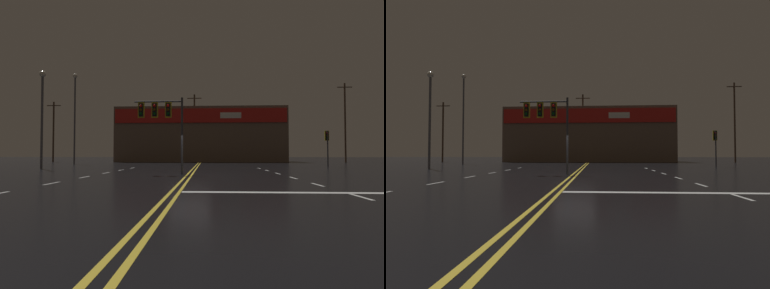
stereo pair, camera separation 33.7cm
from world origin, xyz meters
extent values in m
plane|color=black|center=(0.00, 0.00, 0.00)|extent=(200.00, 200.00, 0.00)
cube|color=gold|center=(-0.15, 0.00, 0.00)|extent=(0.12, 60.00, 0.01)
cube|color=gold|center=(0.15, 0.00, 0.00)|extent=(0.12, 60.00, 0.01)
cube|color=silver|center=(-5.81, -5.40, 0.00)|extent=(0.12, 1.40, 0.01)
cube|color=silver|center=(-5.81, -1.80, 0.00)|extent=(0.12, 1.40, 0.01)
cube|color=silver|center=(-5.81, 1.80, 0.00)|extent=(0.12, 1.40, 0.01)
cube|color=silver|center=(-5.81, 5.40, 0.00)|extent=(0.12, 1.40, 0.01)
cube|color=silver|center=(-5.81, 9.00, 0.00)|extent=(0.12, 1.40, 0.01)
cube|color=silver|center=(5.81, -9.00, 0.00)|extent=(0.12, 1.40, 0.01)
cube|color=silver|center=(5.81, -5.40, 0.00)|extent=(0.12, 1.40, 0.01)
cube|color=silver|center=(5.81, -1.80, 0.00)|extent=(0.12, 1.40, 0.01)
cube|color=silver|center=(5.81, 1.80, 0.00)|extent=(0.12, 1.40, 0.01)
cube|color=silver|center=(5.81, 5.40, 0.00)|extent=(0.12, 1.40, 0.01)
cube|color=silver|center=(5.81, 9.00, 0.00)|extent=(0.12, 1.40, 0.01)
cube|color=silver|center=(5.81, -8.07, 0.00)|extent=(11.16, 0.40, 0.01)
cylinder|color=#38383D|center=(-0.50, 0.63, 2.47)|extent=(0.14, 0.14, 4.93)
cylinder|color=#38383D|center=(-2.04, 0.63, 4.68)|extent=(3.09, 0.10, 0.10)
cube|color=black|center=(-1.38, 0.63, 4.14)|extent=(0.28, 0.24, 0.84)
cube|color=gold|center=(-1.38, 0.63, 4.14)|extent=(0.42, 0.08, 0.99)
sphere|color=red|center=(-1.38, 0.47, 4.40)|extent=(0.17, 0.17, 0.17)
sphere|color=#543707|center=(-1.38, 0.47, 4.14)|extent=(0.17, 0.17, 0.17)
sphere|color=#084513|center=(-1.38, 0.47, 3.89)|extent=(0.17, 0.17, 0.17)
cube|color=black|center=(-2.26, 0.63, 4.14)|extent=(0.28, 0.24, 0.84)
cube|color=gold|center=(-2.26, 0.63, 4.14)|extent=(0.42, 0.08, 0.99)
sphere|color=red|center=(-2.26, 0.47, 4.40)|extent=(0.17, 0.17, 0.17)
sphere|color=#543707|center=(-2.26, 0.47, 4.14)|extent=(0.17, 0.17, 0.17)
sphere|color=#084513|center=(-2.26, 0.47, 3.89)|extent=(0.17, 0.17, 0.17)
cube|color=black|center=(-3.15, 0.63, 4.14)|extent=(0.28, 0.24, 0.84)
cube|color=gold|center=(-3.15, 0.63, 4.14)|extent=(0.42, 0.08, 0.99)
sphere|color=red|center=(-3.15, 0.47, 4.40)|extent=(0.17, 0.17, 0.17)
sphere|color=#543707|center=(-3.15, 0.47, 4.14)|extent=(0.17, 0.17, 0.17)
sphere|color=#084513|center=(-3.15, 0.47, 3.89)|extent=(0.17, 0.17, 0.17)
cylinder|color=#38383D|center=(12.98, 11.63, 1.79)|extent=(0.13, 0.13, 3.59)
cube|color=black|center=(12.98, 11.81, 3.12)|extent=(0.28, 0.24, 0.84)
cube|color=gold|center=(12.98, 11.81, 3.12)|extent=(0.42, 0.08, 0.99)
sphere|color=red|center=(12.98, 11.65, 3.37)|extent=(0.17, 0.17, 0.17)
sphere|color=#543707|center=(12.98, 11.65, 3.12)|extent=(0.17, 0.17, 0.17)
sphere|color=#084513|center=(12.98, 11.65, 2.86)|extent=(0.17, 0.17, 0.17)
cylinder|color=#59595E|center=(-13.19, 6.69, 4.05)|extent=(0.20, 0.20, 8.10)
sphere|color=silver|center=(-13.19, 6.69, 8.27)|extent=(0.56, 0.56, 0.56)
cylinder|color=#59595E|center=(-15.41, 17.99, 5.46)|extent=(0.20, 0.20, 10.92)
sphere|color=silver|center=(-15.41, 17.99, 11.09)|extent=(0.56, 0.56, 0.56)
cube|color=brown|center=(0.00, 32.52, 4.36)|extent=(26.98, 10.00, 8.73)
cube|color=red|center=(0.00, 27.42, 7.20)|extent=(26.44, 0.20, 2.18)
cube|color=white|center=(4.72, 27.37, 7.20)|extent=(3.20, 0.16, 0.90)
cylinder|color=#4C3828|center=(-23.26, 27.74, 4.79)|extent=(0.26, 0.26, 9.58)
cube|color=#4C3828|center=(-23.26, 27.74, 8.98)|extent=(2.20, 0.12, 0.12)
cylinder|color=#4C3828|center=(-0.85, 27.74, 5.27)|extent=(0.26, 0.26, 10.54)
cube|color=#4C3828|center=(-0.85, 27.74, 9.94)|extent=(2.20, 0.12, 0.12)
cylinder|color=#4C3828|center=(21.97, 27.74, 6.01)|extent=(0.26, 0.26, 12.03)
cube|color=#4C3828|center=(21.97, 27.74, 11.43)|extent=(2.20, 0.12, 0.12)
camera|label=1|loc=(1.11, -18.44, 1.32)|focal=28.00mm
camera|label=2|loc=(1.44, -18.42, 1.32)|focal=28.00mm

